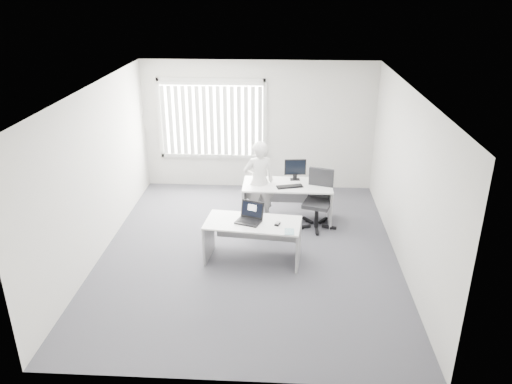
# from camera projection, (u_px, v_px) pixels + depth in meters

# --- Properties ---
(ground) EXTENTS (6.00, 6.00, 0.00)m
(ground) POSITION_uv_depth(u_px,v_px,m) (249.00, 252.00, 8.57)
(ground) COLOR #5A5962
(ground) RESTS_ON ground
(wall_back) EXTENTS (5.00, 0.02, 2.80)m
(wall_back) POSITION_uv_depth(u_px,v_px,m) (258.00, 126.00, 10.78)
(wall_back) COLOR beige
(wall_back) RESTS_ON ground
(wall_front) EXTENTS (5.00, 0.02, 2.80)m
(wall_front) POSITION_uv_depth(u_px,v_px,m) (229.00, 279.00, 5.27)
(wall_front) COLOR beige
(wall_front) RESTS_ON ground
(wall_left) EXTENTS (0.02, 6.00, 2.80)m
(wall_left) POSITION_uv_depth(u_px,v_px,m) (96.00, 173.00, 8.15)
(wall_left) COLOR beige
(wall_left) RESTS_ON ground
(wall_right) EXTENTS (0.02, 6.00, 2.80)m
(wall_right) POSITION_uv_depth(u_px,v_px,m) (406.00, 179.00, 7.89)
(wall_right) COLOR beige
(wall_right) RESTS_ON ground
(ceiling) EXTENTS (5.00, 6.00, 0.02)m
(ceiling) POSITION_uv_depth(u_px,v_px,m) (248.00, 89.00, 7.47)
(ceiling) COLOR white
(ceiling) RESTS_ON wall_back
(window) EXTENTS (2.32, 0.06, 1.76)m
(window) POSITION_uv_depth(u_px,v_px,m) (212.00, 119.00, 10.74)
(window) COLOR beige
(window) RESTS_ON wall_back
(blinds) EXTENTS (2.20, 0.10, 1.50)m
(blinds) POSITION_uv_depth(u_px,v_px,m) (212.00, 121.00, 10.69)
(blinds) COLOR silver
(blinds) RESTS_ON wall_back
(desk_near) EXTENTS (1.61, 0.88, 0.70)m
(desk_near) POSITION_uv_depth(u_px,v_px,m) (253.00, 233.00, 8.14)
(desk_near) COLOR white
(desk_near) RESTS_ON ground
(desk_far) EXTENTS (1.67, 0.79, 0.76)m
(desk_far) POSITION_uv_depth(u_px,v_px,m) (287.00, 194.00, 9.48)
(desk_far) COLOR white
(desk_far) RESTS_ON ground
(office_chair) EXTENTS (0.79, 0.79, 1.11)m
(office_chair) POSITION_uv_depth(u_px,v_px,m) (317.00, 209.00, 9.35)
(office_chair) COLOR black
(office_chair) RESTS_ON ground
(person) EXTENTS (0.67, 0.53, 1.60)m
(person) POSITION_uv_depth(u_px,v_px,m) (259.00, 182.00, 9.39)
(person) COLOR silver
(person) RESTS_ON ground
(laptop) EXTENTS (0.48, 0.46, 0.30)m
(laptop) POSITION_uv_depth(u_px,v_px,m) (248.00, 214.00, 7.98)
(laptop) COLOR black
(laptop) RESTS_ON desk_near
(paper_sheet) EXTENTS (0.32, 0.23, 0.00)m
(paper_sheet) POSITION_uv_depth(u_px,v_px,m) (272.00, 225.00, 7.96)
(paper_sheet) COLOR silver
(paper_sheet) RESTS_ON desk_near
(mouse) EXTENTS (0.10, 0.13, 0.05)m
(mouse) POSITION_uv_depth(u_px,v_px,m) (277.00, 224.00, 7.96)
(mouse) COLOR #B2B2B5
(mouse) RESTS_ON paper_sheet
(booklet) EXTENTS (0.15, 0.21, 0.01)m
(booklet) POSITION_uv_depth(u_px,v_px,m) (289.00, 232.00, 7.74)
(booklet) COLOR silver
(booklet) RESTS_ON desk_near
(keyboard) EXTENTS (0.51, 0.28, 0.02)m
(keyboard) POSITION_uv_depth(u_px,v_px,m) (290.00, 186.00, 9.26)
(keyboard) COLOR black
(keyboard) RESTS_ON desk_far
(monitor) EXTENTS (0.42, 0.17, 0.41)m
(monitor) POSITION_uv_depth(u_px,v_px,m) (295.00, 170.00, 9.53)
(monitor) COLOR black
(monitor) RESTS_ON desk_far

